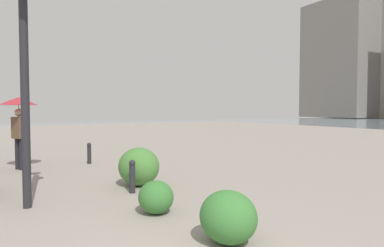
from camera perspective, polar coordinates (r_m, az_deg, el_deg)
The scene contains 8 objects.
building_highrise at distance 78.27m, azimuth 25.25°, elevation 9.99°, with size 13.78×12.83×26.44m.
lamppost at distance 6.30m, azimuth -27.20°, elevation 10.49°, with size 0.98×0.28×3.88m.
pedestrian at distance 10.31m, azimuth -27.92°, elevation 1.71°, with size 1.00×1.00×2.03m.
bollard_near at distance 6.79m, azimuth -10.36°, elevation -8.92°, with size 0.13×0.13×0.67m.
bollard_mid at distance 10.68m, azimuth -17.46°, elevation -4.86°, with size 0.13×0.13×0.66m.
shrub_low at distance 4.32m, azimuth 6.31°, elevation -15.85°, with size 0.78×0.71×0.67m.
shrub_round at distance 7.42m, azimuth -9.24°, elevation -7.40°, with size 0.99×0.89×0.84m.
shrub_wide at distance 5.48m, azimuth -6.30°, elevation -12.61°, with size 0.63×0.56×0.53m.
Camera 1 is at (-1.82, 1.17, 1.70)m, focal length 30.63 mm.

